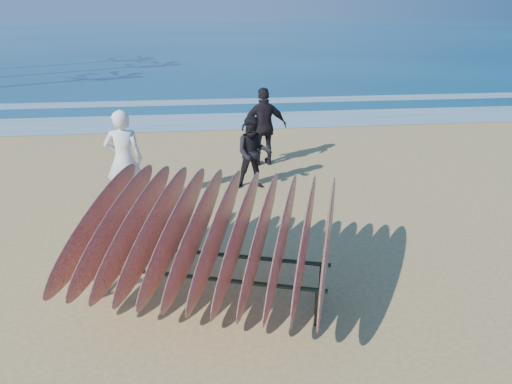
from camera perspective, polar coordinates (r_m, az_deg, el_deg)
ground at (r=7.59m, az=0.74°, el=-8.88°), size 120.00×120.00×0.00m
ocean at (r=61.65m, az=-6.37°, el=17.35°), size 160.00×160.00×0.00m
foam_near at (r=16.97m, az=-3.78°, el=8.10°), size 160.00×160.00×0.00m
foam_far at (r=20.39m, az=-4.37°, el=10.26°), size 160.00×160.00×0.00m
surfboard_rack at (r=6.50m, az=-5.64°, el=-4.64°), size 3.90×3.67×1.64m
person_white at (r=9.81m, az=-14.86°, el=3.58°), size 0.71×0.47×1.93m
person_dark_a at (r=10.57m, az=-0.32°, el=4.51°), size 0.79×0.63×1.56m
person_dark_b at (r=12.13m, az=0.95°, el=7.46°), size 1.14×0.54×1.89m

